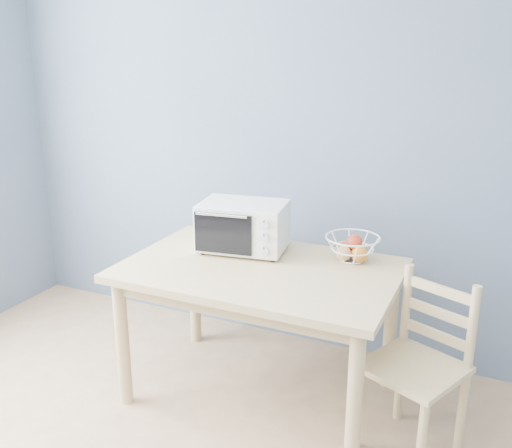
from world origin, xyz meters
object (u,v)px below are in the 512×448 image
at_px(dining_table, 260,285).
at_px(toaster_oven, 240,225).
at_px(dining_chair, 418,369).
at_px(fruit_basket, 352,248).

bearing_deg(dining_table, toaster_oven, 137.96).
distance_m(dining_table, toaster_oven, 0.37).
bearing_deg(dining_chair, dining_table, -163.03).
height_order(dining_table, fruit_basket, fruit_basket).
distance_m(toaster_oven, fruit_basket, 0.62).
bearing_deg(toaster_oven, dining_chair, -23.24).
bearing_deg(fruit_basket, dining_table, -145.08).
relative_size(toaster_oven, fruit_basket, 1.33).
bearing_deg(fruit_basket, toaster_oven, -170.72).
relative_size(fruit_basket, dining_chair, 0.45).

